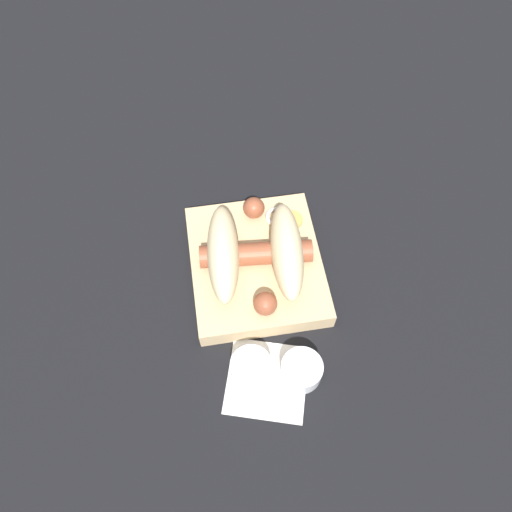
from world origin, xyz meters
TOP-DOWN VIEW (x-y plane):
  - ground_plane at (0.00, 0.00)m, footprint 3.00×3.00m
  - food_tray at (0.00, 0.00)m, footprint 0.21×0.18m
  - bread_roll at (0.01, -0.00)m, footprint 0.16×0.14m
  - sausage at (-0.00, 0.00)m, footprint 0.19×0.16m
  - pickled_veggies at (-0.06, 0.05)m, footprint 0.05×0.06m
  - napkin at (0.16, -0.01)m, footprint 0.13×0.13m
  - condiment_cup_near at (0.15, -0.03)m, footprint 0.05×0.05m
  - condiment_cup_far at (0.16, 0.03)m, footprint 0.05×0.05m

SIDE VIEW (x-z plane):
  - ground_plane at x=0.00m, z-range 0.00..0.00m
  - napkin at x=0.16m, z-range 0.00..0.00m
  - condiment_cup_near at x=0.15m, z-range 0.00..0.03m
  - condiment_cup_far at x=0.16m, z-range 0.00..0.03m
  - food_tray at x=0.00m, z-range 0.00..0.03m
  - pickled_veggies at x=-0.06m, z-range 0.03..0.04m
  - sausage at x=0.00m, z-range 0.03..0.06m
  - bread_roll at x=0.01m, z-range 0.03..0.09m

